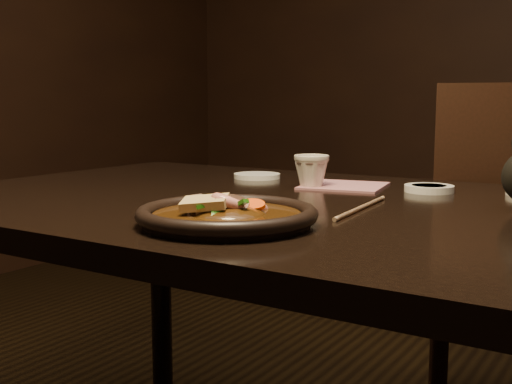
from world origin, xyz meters
The scene contains 8 objects.
table centered at (0.00, 0.00, 0.67)m, with size 1.60×0.90×0.75m.
plate centered at (-0.04, -0.26, 0.76)m, with size 0.27×0.27×0.03m.
stirfry centered at (-0.04, -0.26, 0.77)m, with size 0.15×0.15×0.05m.
soy_dish centered at (0.10, 0.24, 0.76)m, with size 0.10×0.10×0.01m, color white.
saucer_left centered at (-0.31, 0.26, 0.76)m, with size 0.11×0.11×0.01m, color white.
tea_cup centered at (-0.13, 0.17, 0.79)m, with size 0.07×0.07×0.07m, color beige.
chopsticks centered at (0.07, -0.03, 0.75)m, with size 0.03×0.25×0.01m.
napkin centered at (-0.07, 0.22, 0.75)m, with size 0.17×0.17×0.00m, color #AA6972.
Camera 1 is at (0.49, -1.02, 0.93)m, focal length 45.00 mm.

